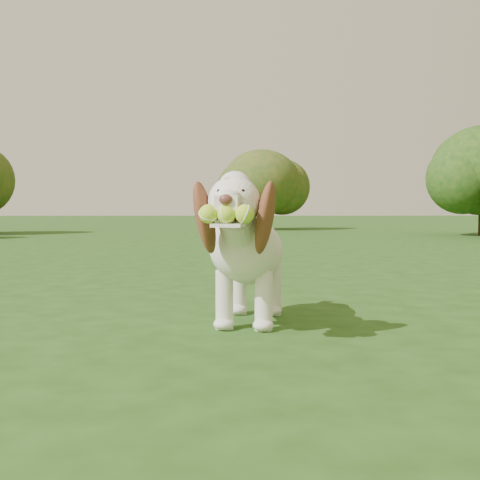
{
  "coord_description": "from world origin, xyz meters",
  "views": [
    {
      "loc": [
        0.25,
        -2.84,
        0.55
      ],
      "look_at": [
        0.32,
        -0.24,
        0.41
      ],
      "focal_mm": 45.0,
      "sensor_mm": 36.0,
      "label": 1
    }
  ],
  "objects": [
    {
      "name": "ground",
      "position": [
        0.0,
        0.0,
        0.0
      ],
      "size": [
        80.0,
        80.0,
        0.0
      ],
      "primitive_type": "plane",
      "color": "#214012",
      "rests_on": "ground"
    },
    {
      "name": "dog",
      "position": [
        0.36,
        -0.02,
        0.38
      ],
      "size": [
        0.49,
        1.08,
        0.71
      ],
      "rotation": [
        0.0,
        0.0,
        -0.19
      ],
      "color": "white",
      "rests_on": "ground"
    },
    {
      "name": "shrub_i",
      "position": [
        1.18,
        12.39,
        1.19
      ],
      "size": [
        1.96,
        1.96,
        2.03
      ],
      "color": "#382314",
      "rests_on": "ground"
    }
  ]
}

